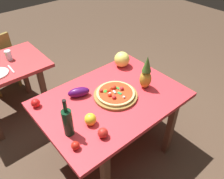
{
  "coord_description": "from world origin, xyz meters",
  "views": [
    {
      "loc": [
        -1.0,
        -1.18,
        2.06
      ],
      "look_at": [
        0.04,
        0.04,
        0.77
      ],
      "focal_mm": 35.88,
      "sensor_mm": 36.0,
      "label": 1
    }
  ],
  "objects_px": {
    "display_table": "(111,104)",
    "pineapple_left": "(146,74)",
    "background_table": "(3,74)",
    "tomato_by_bottle": "(75,146)",
    "pizza_board": "(116,95)",
    "melon": "(122,59)",
    "wine_bottle": "(68,122)",
    "eggplant": "(79,92)",
    "knife_utensil": "(11,69)",
    "tomato_at_corner": "(35,103)",
    "tomato_near_board": "(103,133)",
    "pizza": "(115,93)",
    "drinking_glass_water": "(8,55)",
    "bell_pepper": "(90,119)"
  },
  "relations": [
    {
      "from": "eggplant",
      "to": "background_table",
      "type": "bearing_deg",
      "value": 110.61
    },
    {
      "from": "pizza",
      "to": "bell_pepper",
      "type": "bearing_deg",
      "value": -161.06
    },
    {
      "from": "display_table",
      "to": "pineapple_left",
      "type": "relative_size",
      "value": 3.88
    },
    {
      "from": "eggplant",
      "to": "knife_utensil",
      "type": "height_order",
      "value": "eggplant"
    },
    {
      "from": "background_table",
      "to": "tomato_by_bottle",
      "type": "xyz_separation_m",
      "value": [
        0.03,
        -1.47,
        0.15
      ]
    },
    {
      "from": "wine_bottle",
      "to": "melon",
      "type": "height_order",
      "value": "wine_bottle"
    },
    {
      "from": "melon",
      "to": "wine_bottle",
      "type": "bearing_deg",
      "value": -154.74
    },
    {
      "from": "tomato_at_corner",
      "to": "tomato_near_board",
      "type": "xyz_separation_m",
      "value": [
        0.24,
        -0.64,
        0.0
      ]
    },
    {
      "from": "display_table",
      "to": "pizza_board",
      "type": "height_order",
      "value": "pizza_board"
    },
    {
      "from": "knife_utensil",
      "to": "tomato_by_bottle",
      "type": "bearing_deg",
      "value": -90.11
    },
    {
      "from": "display_table",
      "to": "knife_utensil",
      "type": "height_order",
      "value": "knife_utensil"
    },
    {
      "from": "pizza",
      "to": "wine_bottle",
      "type": "relative_size",
      "value": 1.04
    },
    {
      "from": "melon",
      "to": "tomato_at_corner",
      "type": "bearing_deg",
      "value": 179.95
    },
    {
      "from": "tomato_near_board",
      "to": "knife_utensil",
      "type": "xyz_separation_m",
      "value": [
        -0.19,
        1.36,
        -0.04
      ]
    },
    {
      "from": "pizza_board",
      "to": "knife_utensil",
      "type": "relative_size",
      "value": 2.24
    },
    {
      "from": "background_table",
      "to": "pineapple_left",
      "type": "distance_m",
      "value": 1.62
    },
    {
      "from": "tomato_at_corner",
      "to": "tomato_near_board",
      "type": "height_order",
      "value": "tomato_near_board"
    },
    {
      "from": "pizza_board",
      "to": "eggplant",
      "type": "distance_m",
      "value": 0.34
    },
    {
      "from": "background_table",
      "to": "pizza_board",
      "type": "distance_m",
      "value": 1.38
    },
    {
      "from": "tomato_by_bottle",
      "to": "wine_bottle",
      "type": "bearing_deg",
      "value": 74.49
    },
    {
      "from": "display_table",
      "to": "eggplant",
      "type": "relative_size",
      "value": 6.58
    },
    {
      "from": "melon",
      "to": "background_table",
      "type": "bearing_deg",
      "value": 139.33
    },
    {
      "from": "wine_bottle",
      "to": "tomato_at_corner",
      "type": "relative_size",
      "value": 4.32
    },
    {
      "from": "pizza_board",
      "to": "pizza",
      "type": "bearing_deg",
      "value": 131.2
    },
    {
      "from": "display_table",
      "to": "pizza_board",
      "type": "bearing_deg",
      "value": -12.67
    },
    {
      "from": "wine_bottle",
      "to": "knife_utensil",
      "type": "xyz_separation_m",
      "value": [
        -0.01,
        1.17,
        -0.12
      ]
    },
    {
      "from": "wine_bottle",
      "to": "tomato_by_bottle",
      "type": "distance_m",
      "value": 0.18
    },
    {
      "from": "background_table",
      "to": "pizza",
      "type": "xyz_separation_m",
      "value": [
        0.63,
        -1.22,
        0.16
      ]
    },
    {
      "from": "pineapple_left",
      "to": "knife_utensil",
      "type": "xyz_separation_m",
      "value": [
        -0.87,
        1.14,
        -0.15
      ]
    },
    {
      "from": "display_table",
      "to": "melon",
      "type": "height_order",
      "value": "melon"
    },
    {
      "from": "display_table",
      "to": "pizza_board",
      "type": "relative_size",
      "value": 3.26
    },
    {
      "from": "drinking_glass_water",
      "to": "display_table",
      "type": "bearing_deg",
      "value": -70.12
    },
    {
      "from": "pizza_board",
      "to": "tomato_by_bottle",
      "type": "xyz_separation_m",
      "value": [
        -0.6,
        -0.25,
        0.02
      ]
    },
    {
      "from": "pizza_board",
      "to": "pineapple_left",
      "type": "xyz_separation_m",
      "value": [
        0.31,
        -0.08,
        0.14
      ]
    },
    {
      "from": "pizza",
      "to": "melon",
      "type": "bearing_deg",
      "value": 41.2
    },
    {
      "from": "background_table",
      "to": "drinking_glass_water",
      "type": "bearing_deg",
      "value": 23.39
    },
    {
      "from": "pizza",
      "to": "melon",
      "type": "distance_m",
      "value": 0.52
    },
    {
      "from": "knife_utensil",
      "to": "pizza",
      "type": "bearing_deg",
      "value": -60.87
    },
    {
      "from": "melon",
      "to": "bell_pepper",
      "type": "relative_size",
      "value": 1.59
    },
    {
      "from": "tomato_at_corner",
      "to": "tomato_by_bottle",
      "type": "xyz_separation_m",
      "value": [
        0.02,
        -0.6,
        -0.01
      ]
    },
    {
      "from": "background_table",
      "to": "tomato_at_corner",
      "type": "xyz_separation_m",
      "value": [
        0.01,
        -0.88,
        0.16
      ]
    },
    {
      "from": "pineapple_left",
      "to": "tomato_near_board",
      "type": "relative_size",
      "value": 4.24
    },
    {
      "from": "pizza",
      "to": "eggplant",
      "type": "relative_size",
      "value": 1.76
    },
    {
      "from": "pizza",
      "to": "background_table",
      "type": "bearing_deg",
      "value": 117.23
    },
    {
      "from": "pizza_board",
      "to": "tomato_at_corner",
      "type": "bearing_deg",
      "value": 150.67
    },
    {
      "from": "tomato_near_board",
      "to": "knife_utensil",
      "type": "height_order",
      "value": "tomato_near_board"
    },
    {
      "from": "eggplant",
      "to": "tomato_near_board",
      "type": "xyz_separation_m",
      "value": [
        -0.13,
        -0.51,
        -0.01
      ]
    },
    {
      "from": "tomato_by_bottle",
      "to": "melon",
      "type": "bearing_deg",
      "value": 31.13
    },
    {
      "from": "melon",
      "to": "tomato_by_bottle",
      "type": "xyz_separation_m",
      "value": [
        -0.99,
        -0.6,
        -0.05
      ]
    },
    {
      "from": "bell_pepper",
      "to": "eggplant",
      "type": "distance_m",
      "value": 0.37
    }
  ]
}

